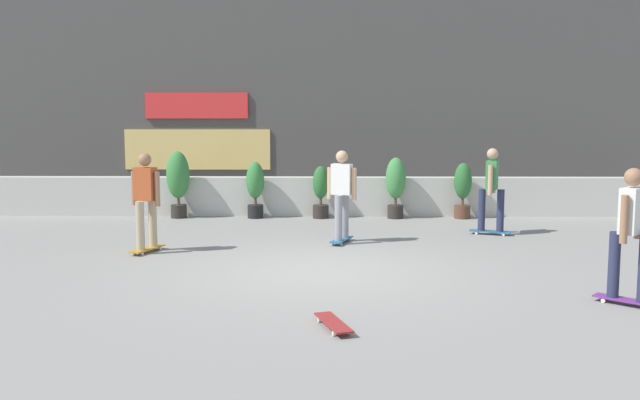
{
  "coord_description": "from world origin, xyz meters",
  "views": [
    {
      "loc": [
        0.18,
        -10.35,
        2.32
      ],
      "look_at": [
        0.0,
        1.5,
        0.9
      ],
      "focal_mm": 39.55,
      "sensor_mm": 36.0,
      "label": 1
    }
  ],
  "objects_px": {
    "potted_plant_3": "(396,184)",
    "potted_plant_4": "(463,188)",
    "skater_by_wall_left": "(342,192)",
    "skater_by_wall_right": "(631,230)",
    "skater_mid_plaza": "(146,198)",
    "skater_far_left": "(492,187)",
    "potted_plant_0": "(178,179)",
    "skateboard_near_camera": "(333,323)",
    "potted_plant_2": "(321,191)",
    "potted_plant_1": "(255,187)"
  },
  "relations": [
    {
      "from": "potted_plant_3",
      "to": "skater_by_wall_right",
      "type": "bearing_deg",
      "value": -73.59
    },
    {
      "from": "potted_plant_3",
      "to": "skater_mid_plaza",
      "type": "distance_m",
      "value": 6.18
    },
    {
      "from": "skater_by_wall_right",
      "to": "skater_mid_plaza",
      "type": "bearing_deg",
      "value": 154.17
    },
    {
      "from": "potted_plant_1",
      "to": "potted_plant_0",
      "type": "bearing_deg",
      "value": -180.0
    },
    {
      "from": "skater_mid_plaza",
      "to": "skater_by_wall_right",
      "type": "bearing_deg",
      "value": -25.83
    },
    {
      "from": "potted_plant_2",
      "to": "potted_plant_3",
      "type": "height_order",
      "value": "potted_plant_3"
    },
    {
      "from": "potted_plant_0",
      "to": "skater_far_left",
      "type": "bearing_deg",
      "value": -18.42
    },
    {
      "from": "potted_plant_0",
      "to": "potted_plant_4",
      "type": "bearing_deg",
      "value": 0.0
    },
    {
      "from": "skater_by_wall_left",
      "to": "potted_plant_0",
      "type": "bearing_deg",
      "value": 139.29
    },
    {
      "from": "potted_plant_3",
      "to": "skateboard_near_camera",
      "type": "xyz_separation_m",
      "value": [
        -1.44,
        -8.39,
        -0.73
      ]
    },
    {
      "from": "potted_plant_0",
      "to": "skateboard_near_camera",
      "type": "distance_m",
      "value": 9.14
    },
    {
      "from": "skater_by_wall_right",
      "to": "skater_mid_plaza",
      "type": "distance_m",
      "value": 7.54
    },
    {
      "from": "skater_far_left",
      "to": "skater_by_wall_left",
      "type": "bearing_deg",
      "value": -161.86
    },
    {
      "from": "potted_plant_4",
      "to": "potted_plant_0",
      "type": "bearing_deg",
      "value": 180.0
    },
    {
      "from": "potted_plant_3",
      "to": "skater_far_left",
      "type": "xyz_separation_m",
      "value": [
        1.67,
        -2.2,
        0.15
      ]
    },
    {
      "from": "potted_plant_2",
      "to": "potted_plant_4",
      "type": "relative_size",
      "value": 0.94
    },
    {
      "from": "skater_mid_plaza",
      "to": "skateboard_near_camera",
      "type": "relative_size",
      "value": 2.06
    },
    {
      "from": "potted_plant_4",
      "to": "potted_plant_1",
      "type": "bearing_deg",
      "value": 180.0
    },
    {
      "from": "potted_plant_3",
      "to": "potted_plant_4",
      "type": "relative_size",
      "value": 1.09
    },
    {
      "from": "skater_far_left",
      "to": "skater_by_wall_right",
      "type": "distance_m",
      "value": 5.22
    },
    {
      "from": "potted_plant_4",
      "to": "skateboard_near_camera",
      "type": "bearing_deg",
      "value": -109.43
    },
    {
      "from": "skater_far_left",
      "to": "skater_by_wall_right",
      "type": "relative_size",
      "value": 1.0
    },
    {
      "from": "potted_plant_0",
      "to": "potted_plant_2",
      "type": "bearing_deg",
      "value": 0.0
    },
    {
      "from": "skater_by_wall_left",
      "to": "skater_by_wall_right",
      "type": "bearing_deg",
      "value": -50.8
    },
    {
      "from": "potted_plant_0",
      "to": "potted_plant_1",
      "type": "relative_size",
      "value": 1.18
    },
    {
      "from": "potted_plant_0",
      "to": "skater_by_wall_right",
      "type": "distance_m",
      "value": 10.27
    },
    {
      "from": "potted_plant_0",
      "to": "skater_by_wall_left",
      "type": "bearing_deg",
      "value": -40.71
    },
    {
      "from": "potted_plant_3",
      "to": "skater_mid_plaza",
      "type": "xyz_separation_m",
      "value": [
        -4.61,
        -4.11,
        0.15
      ]
    },
    {
      "from": "potted_plant_2",
      "to": "skater_far_left",
      "type": "height_order",
      "value": "skater_far_left"
    },
    {
      "from": "potted_plant_0",
      "to": "skater_by_wall_left",
      "type": "xyz_separation_m",
      "value": [
        3.68,
        -3.17,
        0.05
      ]
    },
    {
      "from": "potted_plant_0",
      "to": "potted_plant_4",
      "type": "height_order",
      "value": "potted_plant_0"
    },
    {
      "from": "skater_by_wall_left",
      "to": "potted_plant_1",
      "type": "bearing_deg",
      "value": 121.23
    },
    {
      "from": "skater_by_wall_right",
      "to": "skateboard_near_camera",
      "type": "height_order",
      "value": "skater_by_wall_right"
    },
    {
      "from": "potted_plant_3",
      "to": "skateboard_near_camera",
      "type": "bearing_deg",
      "value": -99.75
    },
    {
      "from": "potted_plant_3",
      "to": "skateboard_near_camera",
      "type": "relative_size",
      "value": 1.68
    },
    {
      "from": "potted_plant_1",
      "to": "skater_mid_plaza",
      "type": "height_order",
      "value": "skater_mid_plaza"
    },
    {
      "from": "potted_plant_3",
      "to": "skater_by_wall_left",
      "type": "bearing_deg",
      "value": -111.89
    },
    {
      "from": "skater_by_wall_right",
      "to": "skater_far_left",
      "type": "bearing_deg",
      "value": 95.64
    },
    {
      "from": "potted_plant_0",
      "to": "skater_by_wall_right",
      "type": "height_order",
      "value": "skater_by_wall_right"
    },
    {
      "from": "potted_plant_1",
      "to": "potted_plant_4",
      "type": "height_order",
      "value": "potted_plant_1"
    },
    {
      "from": "potted_plant_0",
      "to": "skater_by_wall_left",
      "type": "height_order",
      "value": "skater_by_wall_left"
    },
    {
      "from": "potted_plant_0",
      "to": "potted_plant_2",
      "type": "distance_m",
      "value": 3.26
    },
    {
      "from": "potted_plant_2",
      "to": "skater_by_wall_left",
      "type": "xyz_separation_m",
      "value": [
        0.43,
        -3.17,
        0.32
      ]
    },
    {
      "from": "skateboard_near_camera",
      "to": "potted_plant_4",
      "type": "bearing_deg",
      "value": 70.57
    },
    {
      "from": "potted_plant_2",
      "to": "potted_plant_1",
      "type": "bearing_deg",
      "value": 180.0
    },
    {
      "from": "potted_plant_2",
      "to": "skater_by_wall_left",
      "type": "bearing_deg",
      "value": -82.29
    },
    {
      "from": "potted_plant_2",
      "to": "skateboard_near_camera",
      "type": "distance_m",
      "value": 8.42
    },
    {
      "from": "potted_plant_2",
      "to": "potted_plant_4",
      "type": "distance_m",
      "value": 3.22
    },
    {
      "from": "potted_plant_3",
      "to": "potted_plant_4",
      "type": "height_order",
      "value": "potted_plant_3"
    },
    {
      "from": "skater_by_wall_left",
      "to": "skateboard_near_camera",
      "type": "bearing_deg",
      "value": -91.86
    }
  ]
}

